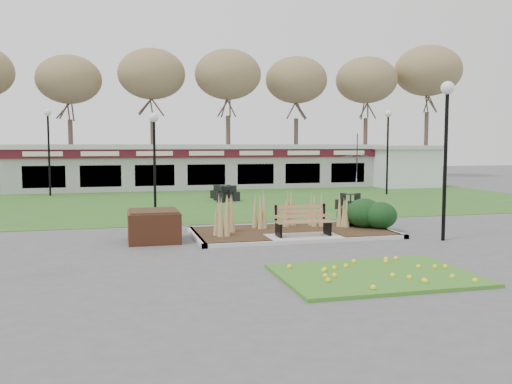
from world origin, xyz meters
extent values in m
plane|color=#515154|center=(0.00, 0.00, 0.00)|extent=(100.00, 100.00, 0.00)
cube|color=#2E601E|center=(0.00, 12.00, 0.01)|extent=(34.00, 16.00, 0.02)
cube|color=#2E641C|center=(0.00, -4.60, 0.04)|extent=(4.20, 3.00, 0.08)
cube|color=#331E14|center=(0.00, 1.20, 0.06)|extent=(6.22, 3.22, 0.12)
cube|color=#B7B7B2|center=(0.00, -0.41, 0.06)|extent=(6.40, 0.18, 0.12)
cube|color=#B7B7B2|center=(0.00, 2.81, 0.06)|extent=(6.40, 0.18, 0.12)
cube|color=#B7B7B2|center=(-3.11, 1.20, 0.06)|extent=(0.18, 3.40, 0.12)
cube|color=#B7B7B2|center=(3.11, 1.20, 0.06)|extent=(0.18, 3.40, 0.12)
cube|color=#B7B7B2|center=(0.00, 0.15, 0.07)|extent=(2.20, 1.20, 0.13)
cone|color=tan|center=(-1.90, 1.60, 0.70)|extent=(0.36, 0.36, 1.15)
cone|color=tan|center=(-0.90, 2.00, 0.70)|extent=(0.36, 0.36, 1.15)
cone|color=tan|center=(0.20, 2.20, 0.70)|extent=(0.36, 0.36, 1.15)
cone|color=tan|center=(1.10, 2.00, 0.70)|extent=(0.36, 0.36, 1.15)
cone|color=tan|center=(1.90, 1.60, 0.70)|extent=(0.36, 0.36, 1.15)
cone|color=tan|center=(-2.40, 0.80, 0.70)|extent=(0.36, 0.36, 1.15)
ellipsoid|color=black|center=(2.60, 1.40, 0.59)|extent=(1.21, 1.10, 0.99)
ellipsoid|color=black|center=(3.00, 1.00, 0.54)|extent=(1.10, 1.00, 0.90)
ellipsoid|color=black|center=(2.90, 1.90, 0.53)|extent=(1.06, 0.96, 0.86)
ellipsoid|color=black|center=(2.30, 1.90, 0.48)|extent=(0.92, 0.84, 0.76)
cube|color=#946943|center=(0.00, 0.15, 0.56)|extent=(1.70, 0.57, 0.04)
cube|color=#946943|center=(0.00, 0.46, 0.84)|extent=(1.70, 0.13, 0.44)
cube|color=black|center=(-0.78, 0.15, 0.34)|extent=(0.06, 0.55, 0.42)
cube|color=black|center=(0.78, 0.15, 0.34)|extent=(0.06, 0.55, 0.42)
cube|color=black|center=(-0.78, 0.45, 0.81)|extent=(0.06, 0.06, 0.50)
cube|color=black|center=(0.78, 0.45, 0.81)|extent=(0.06, 0.06, 0.50)
cube|color=#946943|center=(-0.82, 0.13, 0.74)|extent=(0.05, 0.50, 0.04)
cube|color=#946943|center=(0.82, 0.13, 0.74)|extent=(0.05, 0.50, 0.04)
cube|color=brown|center=(-4.40, 1.00, 0.45)|extent=(1.50, 1.50, 0.90)
cube|color=#331E14|center=(-4.40, 1.00, 0.92)|extent=(1.40, 1.40, 0.06)
cube|color=#9C9C9F|center=(0.00, 20.00, 1.30)|extent=(24.00, 3.00, 2.60)
cube|color=#4B101B|center=(0.00, 18.45, 2.35)|extent=(24.00, 0.18, 0.55)
cube|color=silver|center=(0.00, 20.00, 2.75)|extent=(24.60, 3.40, 0.30)
cube|color=silver|center=(0.00, 18.34, 2.35)|extent=(22.00, 0.02, 0.28)
cube|color=black|center=(0.00, 18.55, 1.00)|extent=(22.00, 0.10, 1.30)
cube|color=silver|center=(13.50, 18.00, 1.30)|extent=(4.00, 3.00, 2.60)
cube|color=silver|center=(13.50, 18.00, 2.70)|extent=(4.40, 3.40, 0.25)
cylinder|color=#47382B|center=(-9.00, 28.00, 2.59)|extent=(0.36, 0.36, 5.17)
ellipsoid|color=olive|center=(-9.00, 28.00, 8.39)|extent=(5.24, 5.24, 3.93)
cylinder|color=#47382B|center=(-3.00, 28.00, 2.59)|extent=(0.36, 0.36, 5.17)
ellipsoid|color=olive|center=(-3.00, 28.00, 8.39)|extent=(5.24, 5.24, 3.93)
cylinder|color=#47382B|center=(3.00, 28.00, 2.59)|extent=(0.36, 0.36, 5.17)
ellipsoid|color=olive|center=(3.00, 28.00, 8.39)|extent=(5.24, 5.24, 3.93)
cylinder|color=#47382B|center=(9.00, 28.00, 2.59)|extent=(0.36, 0.36, 5.17)
ellipsoid|color=olive|center=(9.00, 28.00, 8.39)|extent=(5.24, 5.24, 3.93)
cylinder|color=#47382B|center=(15.00, 28.00, 2.59)|extent=(0.36, 0.36, 5.17)
ellipsoid|color=olive|center=(15.00, 28.00, 8.39)|extent=(5.24, 5.24, 3.93)
cylinder|color=#47382B|center=(21.00, 28.00, 2.59)|extent=(0.36, 0.36, 5.17)
ellipsoid|color=olive|center=(21.00, 28.00, 8.39)|extent=(5.24, 5.24, 3.93)
cylinder|color=black|center=(4.06, -0.97, 2.19)|extent=(0.11, 0.11, 4.37)
sphere|color=white|center=(4.06, -0.97, 4.55)|extent=(0.39, 0.39, 0.39)
cylinder|color=black|center=(-4.14, 4.19, 1.84)|extent=(0.09, 0.09, 3.69)
sphere|color=white|center=(-4.14, 4.19, 3.83)|extent=(0.33, 0.33, 0.33)
cylinder|color=black|center=(9.65, 13.14, 2.24)|extent=(0.11, 0.11, 4.48)
sphere|color=white|center=(9.65, 13.14, 4.66)|extent=(0.40, 0.40, 0.40)
cylinder|color=black|center=(-9.11, 17.00, 2.24)|extent=(0.11, 0.11, 4.48)
sphere|color=white|center=(-9.11, 17.00, 4.66)|extent=(0.40, 0.40, 0.40)
cylinder|color=black|center=(-0.15, 11.65, 0.04)|extent=(0.45, 0.45, 0.03)
cylinder|color=black|center=(-0.15, 11.65, 0.40)|extent=(0.05, 0.05, 0.74)
cylinder|color=black|center=(-0.15, 11.65, 0.78)|extent=(0.62, 0.62, 0.03)
cube|color=black|center=(0.42, 11.63, 0.26)|extent=(0.36, 0.36, 0.47)
cube|color=black|center=(-0.41, 12.15, 0.26)|extent=(0.47, 0.47, 0.47)
cube|color=black|center=(-0.45, 11.17, 0.26)|extent=(0.48, 0.48, 0.47)
cylinder|color=black|center=(4.50, 6.74, 0.03)|extent=(0.41, 0.41, 0.03)
cylinder|color=black|center=(4.50, 6.74, 0.36)|extent=(0.05, 0.05, 0.67)
cylinder|color=black|center=(4.50, 6.74, 0.71)|extent=(0.56, 0.56, 0.02)
cube|color=black|center=(5.00, 6.82, 0.23)|extent=(0.36, 0.36, 0.43)
cube|color=black|center=(4.18, 7.14, 0.23)|extent=(0.44, 0.44, 0.43)
cube|color=black|center=(4.31, 6.26, 0.23)|extent=(0.41, 0.41, 0.43)
cylinder|color=black|center=(0.01, 13.12, 0.03)|extent=(0.40, 0.40, 0.03)
cylinder|color=black|center=(0.01, 13.12, 0.36)|extent=(0.05, 0.05, 0.66)
cylinder|color=black|center=(0.01, 13.12, 0.70)|extent=(0.55, 0.55, 0.02)
cube|color=black|center=(0.44, 13.37, 0.23)|extent=(0.43, 0.43, 0.42)
cube|color=black|center=(-0.43, 13.37, 0.23)|extent=(0.43, 0.43, 0.42)
cube|color=black|center=(0.01, 12.61, 0.23)|extent=(0.31, 0.31, 0.42)
cylinder|color=black|center=(8.00, 13.66, 1.10)|extent=(0.06, 0.06, 2.20)
imported|color=#3365B5|center=(8.00, 13.66, 1.53)|extent=(2.41, 2.44, 1.76)
imported|color=black|center=(-11.23, 21.70, 0.81)|extent=(5.19, 3.62, 1.62)
camera|label=1|loc=(-5.40, -15.19, 2.88)|focal=38.00mm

